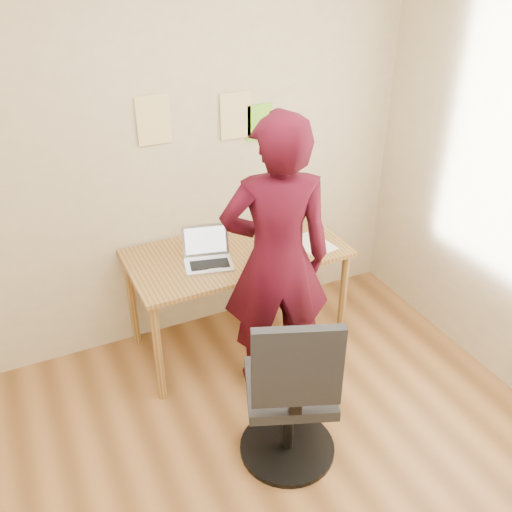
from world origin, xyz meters
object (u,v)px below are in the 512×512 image
phone (268,260)px  office_chair (291,401)px  person (276,260)px  desk (237,263)px  laptop (207,255)px

phone → office_chair: bearing=-130.5°
person → desk: bearing=-64.1°
office_chair → person: person is taller
office_chair → person: 0.81m
phone → desk: bearing=102.0°
laptop → desk: bearing=24.1°
desk → phone: bearing=-56.2°
desk → person: size_ratio=0.79×
phone → office_chair: 0.96m
laptop → office_chair: (0.05, -1.02, -0.35)m
office_chair → person: (0.23, 0.63, 0.45)m
laptop → person: (0.28, -0.39, 0.10)m
phone → laptop: bearing=134.1°
desk → office_chair: (-0.16, -1.06, -0.22)m
desk → phone: phone is taller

